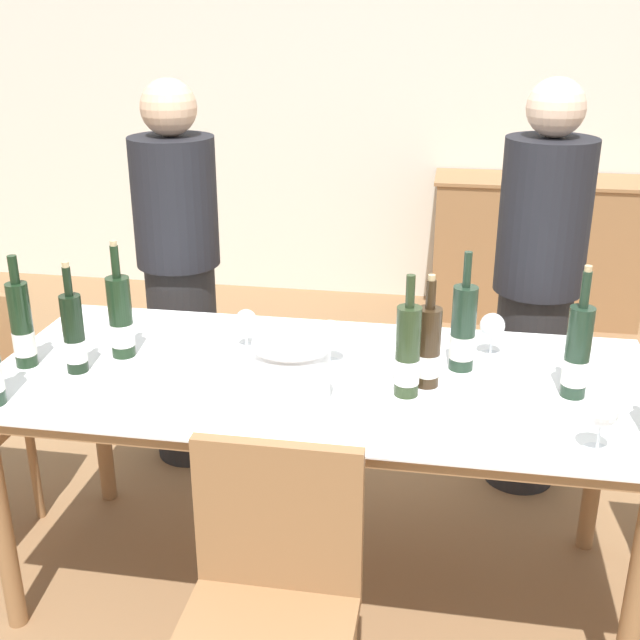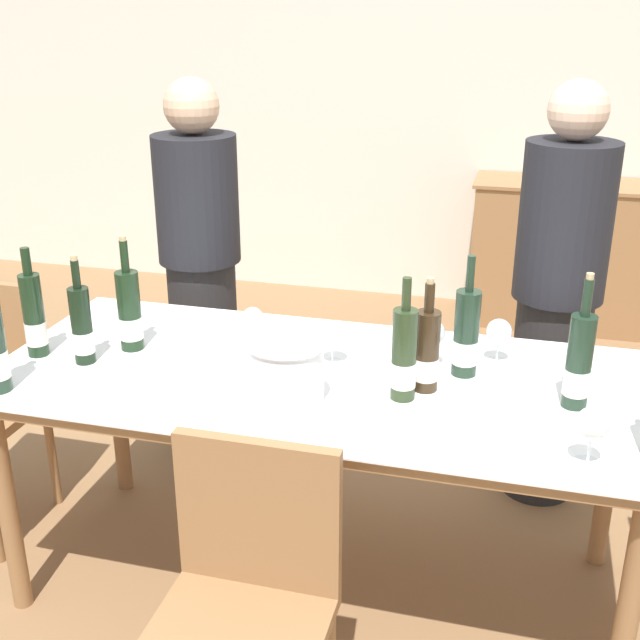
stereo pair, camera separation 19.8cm
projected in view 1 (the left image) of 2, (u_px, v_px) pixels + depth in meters
name	position (u px, v px, depth m)	size (l,w,h in m)	color
ground_plane	(320.00, 581.00, 2.73)	(12.00, 12.00, 0.00)	olive
back_wall	(401.00, 78.00, 4.94)	(8.00, 0.10, 2.80)	silver
sideboard_cabinet	(536.00, 249.00, 4.89)	(1.26, 0.46, 0.87)	#996B42
dining_table	(320.00, 395.00, 2.47)	(2.02, 0.90, 0.78)	#996B42
ice_bucket	(292.00, 371.00, 2.23)	(0.22, 0.22, 0.19)	white
wine_bottle_0	(121.00, 319.00, 2.53)	(0.08, 0.08, 0.38)	black
wine_bottle_1	(577.00, 354.00, 2.27)	(0.07, 0.07, 0.39)	#1E3323
wine_bottle_4	(463.00, 331.00, 2.44)	(0.08, 0.08, 0.38)	#1E3323
wine_bottle_5	(22.00, 327.00, 2.46)	(0.07, 0.07, 0.36)	black
wine_bottle_6	(428.00, 349.00, 2.34)	(0.07, 0.07, 0.34)	#332314
wine_bottle_7	(408.00, 354.00, 2.28)	(0.07, 0.07, 0.36)	#28381E
wine_bottle_8	(74.00, 335.00, 2.43)	(0.07, 0.07, 0.35)	black
wine_glass_0	(429.00, 331.00, 2.49)	(0.08, 0.08, 0.15)	white
wine_glass_1	(246.00, 322.00, 2.60)	(0.07, 0.07, 0.13)	white
wine_glass_2	(492.00, 327.00, 2.54)	(0.08, 0.08, 0.14)	white
wine_glass_3	(602.00, 413.00, 1.99)	(0.08, 0.08, 0.15)	white
wine_glass_4	(330.00, 334.00, 2.50)	(0.09, 0.09, 0.14)	white
chair_near_front	(269.00, 599.00, 1.92)	(0.42, 0.42, 0.87)	#996B42
person_host	(180.00, 281.00, 3.23)	(0.33, 0.33, 1.58)	#262628
person_guest_left	(536.00, 295.00, 3.04)	(0.33, 0.33, 1.60)	#262628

